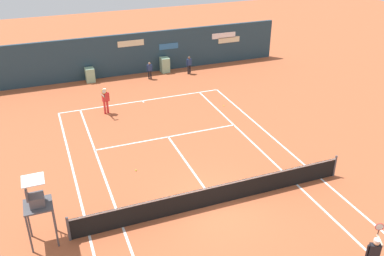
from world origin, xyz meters
The scene contains 10 objects.
ground_plane centered at (0.00, 0.58, 0.00)m, with size 80.00×80.00×0.01m.
tennis_net centered at (0.00, 0.00, 0.51)m, with size 12.10×0.10×1.07m.
sponsor_back_wall centered at (0.04, 16.97, 1.49)m, with size 25.00×1.02×3.08m.
umpire_chair centered at (-6.89, 0.28, 1.80)m, with size 1.00×1.00×2.77m.
player_on_baseline centered at (-2.55, 10.61, 0.97)m, with size 0.54×0.75×1.84m.
player_near_side centered at (3.28, -5.37, 0.94)m, with size 0.80×0.62×1.78m.
ball_kid_centre_post centered at (1.58, 15.40, 0.74)m, with size 0.43×0.18×1.29m.
ball_kid_left_post centered at (4.66, 15.40, 0.78)m, with size 0.45×0.23×1.36m.
tennis_ball_mid_court centered at (-2.50, 3.72, 0.03)m, with size 0.07×0.07×0.07m, color #CCE033.
tennis_ball_near_service_line centered at (4.58, 9.01, 0.03)m, with size 0.07×0.07×0.07m, color #CCE033.
Camera 1 is at (-6.12, -12.97, 11.00)m, focal length 39.40 mm.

